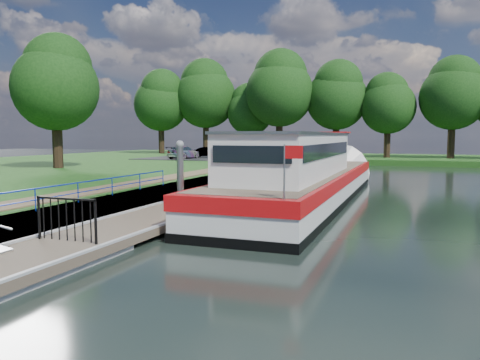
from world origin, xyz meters
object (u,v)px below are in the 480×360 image
(car_a, at_px, (228,153))
(car_b, at_px, (208,152))
(car_d, at_px, (246,152))
(pontoon, at_px, (225,198))
(barge, at_px, (308,178))
(car_c, at_px, (184,152))

(car_a, relative_size, car_b, 1.05)
(car_d, bearing_deg, pontoon, -75.11)
(car_b, bearing_deg, barge, -165.07)
(car_c, distance_m, car_d, 6.87)
(pontoon, relative_size, car_b, 9.14)
(pontoon, relative_size, car_c, 7.00)
(pontoon, distance_m, barge, 4.14)
(barge, bearing_deg, car_d, 115.80)
(car_a, distance_m, car_d, 4.01)
(car_a, bearing_deg, barge, -78.57)
(barge, bearing_deg, car_a, 121.07)
(car_d, bearing_deg, car_c, -139.67)
(car_b, height_order, car_c, car_c)
(pontoon, xyz_separation_m, barge, (3.60, 1.83, 0.90))
(pontoon, xyz_separation_m, car_b, (-11.99, 24.79, 1.19))
(barge, bearing_deg, pontoon, -152.99)
(pontoon, bearing_deg, car_c, 121.51)
(barge, distance_m, car_d, 27.26)
(pontoon, height_order, car_c, car_c)
(car_a, relative_size, car_c, 0.80)
(car_b, xyz_separation_m, car_c, (-1.31, -3.09, 0.08))
(car_b, bearing_deg, car_d, -86.28)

